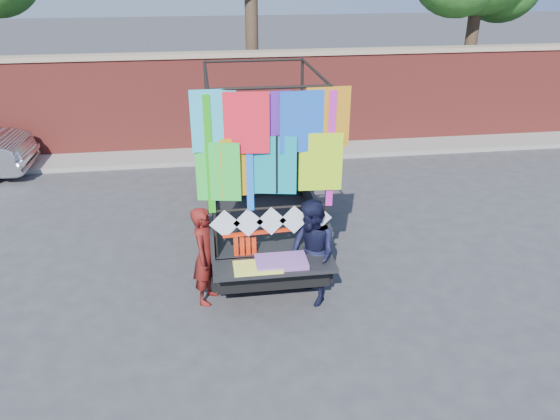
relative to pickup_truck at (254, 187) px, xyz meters
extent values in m
plane|color=#38383A|center=(-0.41, -2.10, -0.84)|extent=(90.00, 90.00, 0.00)
cube|color=#98332C|center=(-0.41, 4.90, 0.41)|extent=(30.00, 0.35, 2.50)
cube|color=tan|center=(-0.41, 4.90, 1.71)|extent=(30.00, 0.45, 0.12)
cube|color=gray|center=(-0.41, 4.20, -0.78)|extent=(30.00, 1.20, 0.12)
cylinder|color=#38281C|center=(0.59, 6.10, 1.89)|extent=(0.36, 0.36, 5.46)
cylinder|color=#38281C|center=(7.09, 6.10, 1.44)|extent=(0.36, 0.36, 4.55)
cylinder|color=black|center=(-0.77, 0.60, -0.51)|extent=(0.22, 0.65, 0.65)
cylinder|color=black|center=(-0.77, -2.07, -0.51)|extent=(0.22, 0.65, 0.65)
cylinder|color=black|center=(0.77, 0.60, -0.51)|extent=(0.22, 0.65, 0.65)
cylinder|color=black|center=(0.77, -2.07, -0.51)|extent=(0.22, 0.65, 0.65)
cube|color=black|center=(0.00, -0.79, -0.34)|extent=(1.68, 4.14, 0.30)
cube|color=black|center=(0.00, -1.53, -0.07)|extent=(1.78, 2.27, 0.10)
cube|color=black|center=(-0.87, -1.53, 0.15)|extent=(0.06, 2.27, 0.44)
cube|color=black|center=(0.87, -1.53, 0.15)|extent=(0.06, 2.27, 0.44)
cube|color=black|center=(0.00, -0.41, 0.15)|extent=(1.78, 0.06, 0.44)
cube|color=black|center=(0.00, 0.55, 0.20)|extent=(1.78, 1.58, 1.23)
cube|color=#8C9EAD|center=(0.00, 0.10, 0.59)|extent=(1.58, 0.06, 0.54)
cube|color=#8C9EAD|center=(0.00, 1.29, 0.40)|extent=(1.58, 0.10, 0.69)
cube|color=black|center=(0.00, 1.63, -0.05)|extent=(1.73, 0.89, 0.54)
cube|color=black|center=(0.00, -2.91, -0.05)|extent=(1.78, 0.54, 0.06)
cube|color=black|center=(0.00, -2.68, -0.42)|extent=(1.82, 0.15, 0.18)
cylinder|color=black|center=(-0.81, -2.56, 1.21)|extent=(0.05, 0.05, 2.47)
cylinder|color=black|center=(-0.81, -0.49, 1.21)|extent=(0.05, 0.05, 2.47)
cylinder|color=black|center=(0.81, -2.56, 1.21)|extent=(0.05, 0.05, 2.47)
cylinder|color=black|center=(0.81, -0.49, 1.21)|extent=(0.05, 0.05, 2.47)
cylinder|color=black|center=(0.00, -2.56, 2.45)|extent=(1.68, 0.04, 0.04)
cylinder|color=black|center=(0.00, -0.49, 2.45)|extent=(1.68, 0.04, 0.04)
cylinder|color=black|center=(-0.81, -1.53, 2.45)|extent=(0.04, 2.12, 0.04)
cylinder|color=black|center=(0.81, -1.53, 2.45)|extent=(0.04, 2.12, 0.04)
cylinder|color=black|center=(0.00, -2.56, 0.72)|extent=(1.68, 0.04, 0.04)
cube|color=#30C2E7|center=(-0.74, -2.58, 2.00)|extent=(0.61, 0.01, 0.84)
cube|color=#FF1C2F|center=(-0.37, -2.62, 2.00)|extent=(0.61, 0.01, 0.84)
cube|color=#5F23B2|center=(0.00, -2.58, 2.00)|extent=(0.61, 0.01, 0.84)
cube|color=blue|center=(0.37, -2.62, 2.00)|extent=(0.61, 0.01, 0.84)
cube|color=orange|center=(0.74, -2.58, 2.00)|extent=(0.61, 0.01, 0.84)
cube|color=#27DD3C|center=(-0.74, -2.62, 1.36)|extent=(0.61, 0.01, 0.84)
cube|color=orange|center=(-0.37, -2.58, 1.36)|extent=(0.61, 0.01, 0.84)
cube|color=#0C9DAA|center=(0.00, -2.62, 1.36)|extent=(0.61, 0.01, 0.84)
cube|color=black|center=(0.37, -2.58, 1.36)|extent=(0.61, 0.01, 0.84)
cube|color=#B8F619|center=(0.74, -2.62, 1.36)|extent=(0.61, 0.01, 0.84)
cube|color=green|center=(-0.84, -2.60, 1.56)|extent=(0.10, 0.01, 1.68)
cube|color=#D122B5|center=(0.84, -2.60, 1.56)|extent=(0.10, 0.01, 1.68)
cube|color=#1B73F8|center=(-0.30, -2.60, 1.56)|extent=(0.10, 0.01, 1.68)
cube|color=white|center=(-0.67, -2.59, 0.52)|extent=(0.45, 0.01, 0.45)
cube|color=white|center=(-0.34, -2.59, 0.52)|extent=(0.45, 0.01, 0.45)
cube|color=white|center=(0.00, -2.59, 0.52)|extent=(0.45, 0.01, 0.45)
cube|color=white|center=(0.34, -2.59, 0.52)|extent=(0.45, 0.01, 0.45)
cube|color=white|center=(0.67, -2.59, 0.52)|extent=(0.45, 0.01, 0.45)
cube|color=#EE345D|center=(0.10, -2.91, 0.02)|extent=(0.74, 0.44, 0.08)
cube|color=#F0FF50|center=(-0.25, -2.98, 0.00)|extent=(0.69, 0.39, 0.04)
imported|color=maroon|center=(-0.97, -2.44, -0.06)|extent=(0.55, 0.66, 1.56)
imported|color=black|center=(0.59, -2.67, -0.01)|extent=(0.87, 0.98, 1.66)
cube|color=red|center=(-0.19, -2.55, 0.33)|extent=(1.05, 0.14, 0.04)
cube|color=red|center=(-0.52, -2.57, 0.00)|extent=(0.07, 0.02, 0.61)
cube|color=red|center=(-0.43, -2.57, -0.02)|extent=(0.07, 0.02, 0.61)
cube|color=red|center=(-0.34, -2.57, -0.04)|extent=(0.07, 0.02, 0.61)
cube|color=red|center=(-0.26, -2.57, -0.06)|extent=(0.07, 0.02, 0.61)
camera|label=1|loc=(-0.89, -9.62, 3.99)|focal=35.00mm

